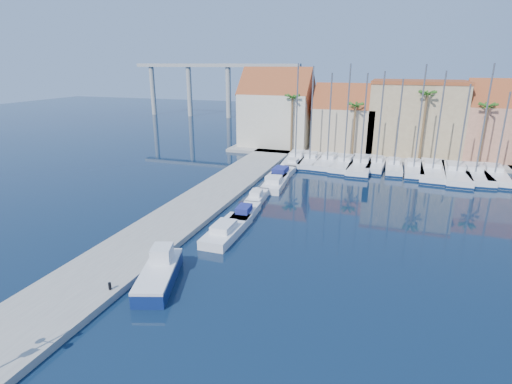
# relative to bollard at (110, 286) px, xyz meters

# --- Properties ---
(ground) EXTENTS (260.00, 260.00, 0.00)m
(ground) POSITION_rel_bollard_xyz_m (6.60, 3.55, -0.75)
(ground) COLOR black
(ground) RESTS_ON ground
(quay_west) EXTENTS (6.00, 77.00, 0.50)m
(quay_west) POSITION_rel_bollard_xyz_m (-2.40, 17.05, -0.50)
(quay_west) COLOR gray
(quay_west) RESTS_ON ground
(shore_north) EXTENTS (54.00, 16.00, 0.50)m
(shore_north) POSITION_rel_bollard_xyz_m (16.60, 51.55, -0.50)
(shore_north) COLOR gray
(shore_north) RESTS_ON ground
(bollard) EXTENTS (0.20, 0.20, 0.50)m
(bollard) POSITION_rel_bollard_xyz_m (0.00, 0.00, 0.00)
(bollard) COLOR black
(bollard) RESTS_ON quay_west
(fishing_boat) EXTENTS (3.97, 6.64, 2.21)m
(fishing_boat) POSITION_rel_bollard_xyz_m (2.07, 2.61, -0.02)
(fishing_boat) COLOR navy
(fishing_boat) RESTS_ON ground
(motorboat_west_0) EXTENTS (2.31, 7.17, 1.40)m
(motorboat_west_0) POSITION_rel_bollard_xyz_m (3.39, 11.43, -0.24)
(motorboat_west_0) COLOR white
(motorboat_west_0) RESTS_ON ground
(motorboat_west_1) EXTENTS (2.10, 5.57, 1.40)m
(motorboat_west_1) POSITION_rel_bollard_xyz_m (3.47, 15.95, -0.24)
(motorboat_west_1) COLOR white
(motorboat_west_1) RESTS_ON ground
(motorboat_west_2) EXTENTS (2.05, 5.16, 1.40)m
(motorboat_west_2) POSITION_rel_bollard_xyz_m (2.97, 21.01, -0.24)
(motorboat_west_2) COLOR white
(motorboat_west_2) RESTS_ON ground
(motorboat_west_3) EXTENTS (2.94, 7.40, 1.40)m
(motorboat_west_3) POSITION_rel_bollard_xyz_m (3.30, 26.89, -0.24)
(motorboat_west_3) COLOR white
(motorboat_west_3) RESTS_ON ground
(motorboat_west_4) EXTENTS (2.53, 7.50, 1.40)m
(motorboat_west_4) POSITION_rel_bollard_xyz_m (2.81, 31.74, -0.24)
(motorboat_west_4) COLOR white
(motorboat_west_4) RESTS_ON ground
(motorboat_west_5) EXTENTS (1.82, 5.33, 1.40)m
(motorboat_west_5) POSITION_rel_bollard_xyz_m (3.27, 36.95, -0.24)
(motorboat_west_5) COLOR white
(motorboat_west_5) RESTS_ON ground
(sailboat_0) EXTENTS (3.33, 10.24, 14.53)m
(sailboat_0) POSITION_rel_bollard_xyz_m (2.80, 39.98, -0.14)
(sailboat_0) COLOR white
(sailboat_0) RESTS_ON ground
(sailboat_1) EXTENTS (2.61, 9.15, 14.22)m
(sailboat_1) POSITION_rel_bollard_xyz_m (5.07, 39.68, -0.12)
(sailboat_1) COLOR white
(sailboat_1) RESTS_ON ground
(sailboat_2) EXTENTS (3.27, 9.97, 13.30)m
(sailboat_2) POSITION_rel_bollard_xyz_m (7.73, 39.85, -0.15)
(sailboat_2) COLOR white
(sailboat_2) RESTS_ON ground
(sailboat_3) EXTENTS (3.45, 10.05, 14.52)m
(sailboat_3) POSITION_rel_bollard_xyz_m (10.24, 39.30, -0.13)
(sailboat_3) COLOR white
(sailboat_3) RESTS_ON ground
(sailboat_4) EXTENTS (3.18, 11.60, 13.33)m
(sailboat_4) POSITION_rel_bollard_xyz_m (12.51, 39.51, -0.18)
(sailboat_4) COLOR white
(sailboat_4) RESTS_ON ground
(sailboat_5) EXTENTS (2.72, 8.53, 13.56)m
(sailboat_5) POSITION_rel_bollard_xyz_m (14.66, 40.26, -0.11)
(sailboat_5) COLOR white
(sailboat_5) RESTS_ON ground
(sailboat_6) EXTENTS (2.46, 8.47, 12.63)m
(sailboat_6) POSITION_rel_bollard_xyz_m (17.03, 39.79, -0.13)
(sailboat_6) COLOR white
(sailboat_6) RESTS_ON ground
(sailboat_7) EXTENTS (2.46, 9.24, 14.47)m
(sailboat_7) POSITION_rel_bollard_xyz_m (19.65, 39.66, -0.12)
(sailboat_7) COLOR white
(sailboat_7) RESTS_ON ground
(sailboat_8) EXTENTS (3.91, 12.11, 13.68)m
(sailboat_8) POSITION_rel_bollard_xyz_m (22.10, 39.59, -0.18)
(sailboat_8) COLOR white
(sailboat_8) RESTS_ON ground
(sailboat_9) EXTENTS (3.56, 12.05, 12.13)m
(sailboat_9) POSITION_rel_bollard_xyz_m (24.97, 39.04, -0.19)
(sailboat_9) COLOR white
(sailboat_9) RESTS_ON ground
(sailboat_10) EXTENTS (3.58, 11.13, 14.58)m
(sailboat_10) POSITION_rel_bollard_xyz_m (27.21, 39.48, -0.15)
(sailboat_10) COLOR white
(sailboat_10) RESTS_ON ground
(sailboat_11) EXTENTS (3.49, 10.77, 11.26)m
(sailboat_11) POSITION_rel_bollard_xyz_m (29.62, 39.84, -0.19)
(sailboat_11) COLOR white
(sailboat_11) RESTS_ON ground
(building_0) EXTENTS (12.30, 9.00, 13.50)m
(building_0) POSITION_rel_bollard_xyz_m (-3.40, 50.55, 5.77)
(building_0) COLOR beige
(building_0) RESTS_ON shore_north
(building_1) EXTENTS (10.30, 8.00, 11.00)m
(building_1) POSITION_rel_bollard_xyz_m (8.60, 50.55, 4.55)
(building_1) COLOR tan
(building_1) RESTS_ON shore_north
(building_2) EXTENTS (14.20, 10.20, 11.50)m
(building_2) POSITION_rel_bollard_xyz_m (19.60, 51.55, 5.51)
(building_2) COLOR tan
(building_2) RESTS_ON shore_north
(building_3) EXTENTS (10.30, 8.00, 12.00)m
(building_3) POSITION_rel_bollard_xyz_m (31.60, 50.55, 5.11)
(building_3) COLOR #B17959
(building_3) RESTS_ON shore_north
(palm_0) EXTENTS (2.60, 2.60, 10.15)m
(palm_0) POSITION_rel_bollard_xyz_m (0.60, 45.55, 8.33)
(palm_0) COLOR brown
(palm_0) RESTS_ON shore_north
(palm_1) EXTENTS (2.60, 2.60, 9.15)m
(palm_1) POSITION_rel_bollard_xyz_m (10.60, 45.55, 7.39)
(palm_1) COLOR brown
(palm_1) RESTS_ON shore_north
(palm_2) EXTENTS (2.60, 2.60, 11.15)m
(palm_2) POSITION_rel_bollard_xyz_m (20.60, 45.55, 9.27)
(palm_2) COLOR brown
(palm_2) RESTS_ON shore_north
(palm_3) EXTENTS (2.60, 2.60, 9.65)m
(palm_3) POSITION_rel_bollard_xyz_m (28.60, 45.55, 7.86)
(palm_3) COLOR brown
(palm_3) RESTS_ON shore_north
(viaduct) EXTENTS (48.00, 2.20, 14.45)m
(viaduct) POSITION_rel_bollard_xyz_m (-32.47, 85.55, 9.50)
(viaduct) COLOR #9E9E99
(viaduct) RESTS_ON ground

